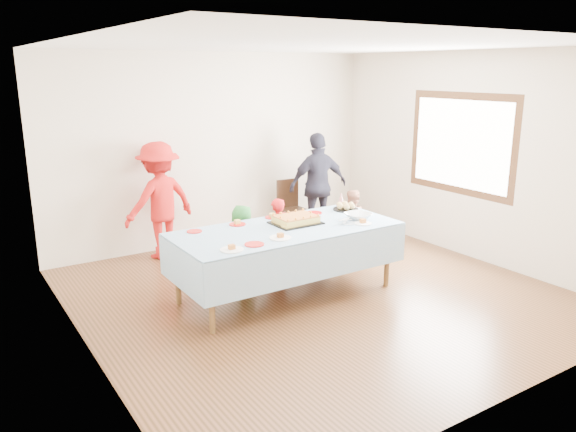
# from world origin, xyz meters

# --- Properties ---
(ground) EXTENTS (5.00, 5.00, 0.00)m
(ground) POSITION_xyz_m (0.00, 0.00, 0.00)
(ground) COLOR #402912
(ground) RESTS_ON ground
(room_walls) EXTENTS (5.04, 5.04, 2.72)m
(room_walls) POSITION_xyz_m (0.05, 0.00, 1.77)
(room_walls) COLOR beige
(room_walls) RESTS_ON ground
(party_table) EXTENTS (2.50, 1.10, 0.78)m
(party_table) POSITION_xyz_m (-0.30, 0.17, 0.72)
(party_table) COLOR brown
(party_table) RESTS_ON ground
(birthday_cake) EXTENTS (0.53, 0.40, 0.09)m
(birthday_cake) POSITION_xyz_m (-0.12, 0.26, 0.82)
(birthday_cake) COLOR black
(birthday_cake) RESTS_ON party_table
(rolls_tray) EXTENTS (0.31, 0.31, 0.09)m
(rolls_tray) POSITION_xyz_m (0.75, 0.45, 0.82)
(rolls_tray) COLOR black
(rolls_tray) RESTS_ON party_table
(punch_bowl) EXTENTS (0.29, 0.29, 0.07)m
(punch_bowl) POSITION_xyz_m (0.60, 0.03, 0.82)
(punch_bowl) COLOR silver
(punch_bowl) RESTS_ON party_table
(party_hat) EXTENTS (0.11, 0.11, 0.18)m
(party_hat) POSITION_xyz_m (0.82, 0.63, 0.87)
(party_hat) COLOR silver
(party_hat) RESTS_ON party_table
(fork_pile) EXTENTS (0.24, 0.18, 0.07)m
(fork_pile) POSITION_xyz_m (0.37, -0.05, 0.81)
(fork_pile) COLOR white
(fork_pile) RESTS_ON party_table
(plate_red_far_a) EXTENTS (0.16, 0.16, 0.01)m
(plate_red_far_a) POSITION_xyz_m (-1.21, 0.58, 0.79)
(plate_red_far_a) COLOR red
(plate_red_far_a) RESTS_ON party_table
(plate_red_far_b) EXTENTS (0.19, 0.19, 0.01)m
(plate_red_far_b) POSITION_xyz_m (-0.69, 0.58, 0.79)
(plate_red_far_b) COLOR red
(plate_red_far_b) RESTS_ON party_table
(plate_red_far_c) EXTENTS (0.17, 0.17, 0.01)m
(plate_red_far_c) POSITION_xyz_m (-0.21, 0.62, 0.79)
(plate_red_far_c) COLOR red
(plate_red_far_c) RESTS_ON party_table
(plate_red_far_d) EXTENTS (0.20, 0.20, 0.01)m
(plate_red_far_d) POSITION_xyz_m (0.32, 0.53, 0.79)
(plate_red_far_d) COLOR red
(plate_red_far_d) RESTS_ON party_table
(plate_red_near) EXTENTS (0.20, 0.20, 0.01)m
(plate_red_near) POSITION_xyz_m (-0.90, -0.17, 0.79)
(plate_red_near) COLOR red
(plate_red_near) RESTS_ON party_table
(plate_white_left) EXTENTS (0.23, 0.23, 0.01)m
(plate_white_left) POSITION_xyz_m (-1.17, -0.20, 0.79)
(plate_white_left) COLOR white
(plate_white_left) RESTS_ON party_table
(plate_white_mid) EXTENTS (0.23, 0.23, 0.01)m
(plate_white_mid) POSITION_xyz_m (-0.57, -0.13, 0.79)
(plate_white_mid) COLOR white
(plate_white_mid) RESTS_ON party_table
(plate_white_right) EXTENTS (0.20, 0.20, 0.01)m
(plate_white_right) POSITION_xyz_m (0.51, -0.16, 0.79)
(plate_white_right) COLOR white
(plate_white_right) RESTS_ON party_table
(dining_chair) EXTENTS (0.38, 0.38, 0.85)m
(dining_chair) POSITION_xyz_m (1.04, 2.13, 0.47)
(dining_chair) COLOR black
(dining_chair) RESTS_ON ground
(toddler_left) EXTENTS (0.35, 0.23, 0.93)m
(toddler_left) POSITION_xyz_m (0.02, 0.90, 0.46)
(toddler_left) COLOR red
(toddler_left) RESTS_ON ground
(toddler_mid) EXTENTS (0.52, 0.44, 0.91)m
(toddler_mid) POSITION_xyz_m (-0.46, 0.90, 0.45)
(toddler_mid) COLOR #27762E
(toddler_mid) RESTS_ON ground
(toddler_right) EXTENTS (0.45, 0.35, 0.89)m
(toddler_right) POSITION_xyz_m (1.21, 0.90, 0.45)
(toddler_right) COLOR #BD7758
(toddler_right) RESTS_ON ground
(adult_left) EXTENTS (1.10, 0.78, 1.56)m
(adult_left) POSITION_xyz_m (-0.99, 2.20, 0.78)
(adult_left) COLOR red
(adult_left) RESTS_ON ground
(adult_right) EXTENTS (0.97, 0.52, 1.57)m
(adult_right) POSITION_xyz_m (1.33, 1.83, 0.78)
(adult_right) COLOR #252533
(adult_right) RESTS_ON ground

